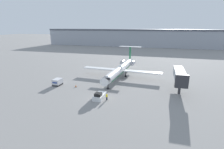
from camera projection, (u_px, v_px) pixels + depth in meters
name	position (u px, v px, depth m)	size (l,w,h in m)	color
ground_plane	(99.00, 98.00, 44.45)	(600.00, 600.00, 0.00)	gray
terminal_building	(145.00, 38.00, 153.77)	(180.00, 16.80, 14.93)	#9EA3AD
airplane_main	(121.00, 69.00, 62.30)	(28.85, 31.43, 9.46)	white
pushback_tug	(100.00, 96.00, 44.25)	(2.26, 4.80, 1.80)	silver
luggage_cart	(58.00, 82.00, 54.10)	(2.15, 3.01, 2.00)	#232326
worker_near_tug	(107.00, 97.00, 43.27)	(0.40, 0.24, 1.71)	#232838
traffic_cone_left	(76.00, 86.00, 52.55)	(0.52, 0.52, 0.80)	black
jet_bridge	(180.00, 76.00, 48.58)	(3.20, 12.90, 6.19)	#2D2D33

